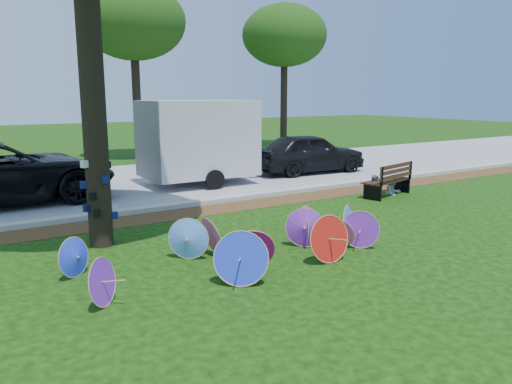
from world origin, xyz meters
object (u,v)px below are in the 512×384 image
Objects in this scene: person_left at (376,176)px; person_right at (394,176)px; dark_pickup at (309,153)px; cargo_trailer at (198,138)px; parasol_pile at (270,239)px; park_bench at (386,180)px.

person_right is (0.70, 0.00, -0.06)m from person_left.
dark_pickup is 1.27× the size of cargo_trailer.
person_left is (5.48, 2.92, 0.22)m from parasol_pile.
cargo_trailer is 3.09× the size of person_right.
cargo_trailer is at bearing 139.33° from person_right.
dark_pickup reaches higher than person_left.
park_bench is (3.65, -4.44, -1.00)m from cargo_trailer.
person_left is (3.30, -4.39, -0.87)m from cargo_trailer.
person_left is 1.10× the size of person_right.
dark_pickup is 4.47m from cargo_trailer.
cargo_trailer reaches higher than person_left.
parasol_pile is 7.70m from cargo_trailer.
dark_pickup is 4.54m from park_bench.
cargo_trailer reaches higher than park_bench.
cargo_trailer is 2.80× the size of person_left.
person_left is 0.70m from person_right.
parasol_pile is 9.87m from dark_pickup.
dark_pickup reaches higher than parasol_pile.
cargo_trailer is (2.18, 7.30, 1.09)m from parasol_pile.
person_left reaches higher than parasol_pile.
park_bench is at bearing 4.18° from person_left.
dark_pickup is at bearing 0.78° from cargo_trailer.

